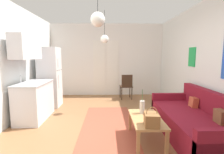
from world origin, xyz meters
TOP-DOWN VIEW (x-y plane):
  - ground_plane at (0.00, 0.00)m, footprint 4.84×7.41m
  - wall_back at (-0.00, 3.45)m, footprint 4.44×0.13m
  - wall_right at (2.17, -0.00)m, footprint 0.12×7.01m
  - area_rug at (0.03, 0.27)m, footprint 1.13×2.90m
  - couch at (1.67, -0.14)m, footprint 0.95×2.14m
  - coffee_table at (0.70, -0.27)m, footprint 0.52×0.99m
  - bamboo_vase at (0.68, -0.02)m, footprint 0.09×0.09m
  - handbag at (0.71, -0.62)m, footprint 0.25×0.29m
  - refrigerator at (-1.72, 1.95)m, footprint 0.60×0.58m
  - kitchen_counter at (-1.78, 0.90)m, footprint 0.60×1.15m
  - accent_chair at (0.68, 2.72)m, footprint 0.45×0.43m
  - pendant_lamp_near at (-0.13, -0.42)m, footprint 0.23×0.23m
  - pendant_lamp_far at (-0.06, 1.54)m, footprint 0.22×0.22m

SIDE VIEW (x-z plane):
  - ground_plane at x=0.00m, z-range -0.10..0.00m
  - area_rug at x=0.03m, z-range 0.00..0.01m
  - couch at x=1.67m, z-range -0.15..0.71m
  - coffee_table at x=0.70m, z-range 0.16..0.60m
  - accent_chair at x=0.68m, z-range 0.06..0.94m
  - handbag at x=0.71m, z-range 0.39..0.70m
  - bamboo_vase at x=0.68m, z-range 0.33..0.79m
  - kitchen_counter at x=-1.78m, z-range -0.25..1.76m
  - refrigerator at x=-1.72m, z-range 0.00..1.78m
  - wall_back at x=0.00m, z-range -0.01..2.73m
  - wall_right at x=2.17m, z-range 0.00..2.74m
  - pendant_lamp_far at x=-0.06m, z-range 1.55..2.42m
  - pendant_lamp_near at x=-0.13m, z-range 1.71..2.47m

